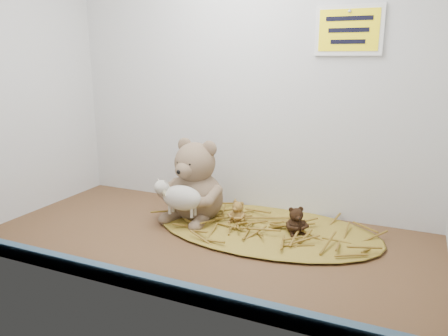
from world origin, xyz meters
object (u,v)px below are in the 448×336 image
at_px(main_teddy, 196,180).
at_px(mini_teddy_brown, 296,219).
at_px(mini_teddy_tan, 238,211).
at_px(toy_lamb, 182,198).

bearing_deg(main_teddy, mini_teddy_brown, 6.03).
height_order(mini_teddy_tan, mini_teddy_brown, mini_teddy_brown).
distance_m(toy_lamb, mini_teddy_brown, 0.32).
xyz_separation_m(main_teddy, mini_teddy_tan, (0.14, -0.00, -0.08)).
height_order(toy_lamb, mini_teddy_tan, toy_lamb).
relative_size(mini_teddy_tan, mini_teddy_brown, 0.87).
bearing_deg(main_teddy, toy_lamb, -81.74).
bearing_deg(main_teddy, mini_teddy_tan, 7.98).
bearing_deg(mini_teddy_tan, main_teddy, -165.04).
distance_m(main_teddy, mini_teddy_tan, 0.16).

